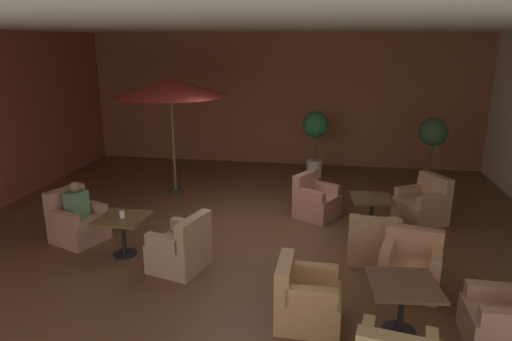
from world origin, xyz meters
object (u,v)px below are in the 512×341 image
at_px(armchair_front_right_east, 504,320).
at_px(armchair_mid_center_east, 315,201).
at_px(armchair_front_right_south, 410,268).
at_px(potted_tree_left_corner, 432,143).
at_px(armchair_front_left_east, 181,249).
at_px(potted_tree_mid_left, 315,134).
at_px(armchair_mid_center_north, 423,206).
at_px(armchair_front_right_west, 305,300).
at_px(cafe_table_front_left, 123,225).
at_px(patron_blue_shirt, 76,202).
at_px(armchair_mid_center_south, 373,242).
at_px(patio_umbrella_tall_red, 170,88).
at_px(iced_drink_cup, 122,214).
at_px(armchair_front_left_north, 77,222).
at_px(cafe_table_front_right, 403,294).
at_px(cafe_table_mid_center, 372,205).

height_order(armchair_front_right_east, armchair_mid_center_east, armchair_mid_center_east).
height_order(armchair_front_right_south, potted_tree_left_corner, potted_tree_left_corner).
height_order(armchair_front_left_east, potted_tree_mid_left, potted_tree_mid_left).
bearing_deg(armchair_mid_center_north, armchair_front_right_south, -103.88).
relative_size(armchair_front_right_west, potted_tree_mid_left, 0.48).
distance_m(cafe_table_front_left, armchair_mid_center_east, 3.76).
height_order(armchair_mid_center_north, potted_tree_mid_left, potted_tree_mid_left).
xyz_separation_m(armchair_front_left_east, patron_blue_shirt, (-2.09, 0.69, 0.40)).
bearing_deg(armchair_mid_center_north, armchair_mid_center_south, -121.15).
xyz_separation_m(armchair_front_right_south, armchair_mid_center_south, (-0.46, 0.76, 0.00)).
height_order(armchair_front_right_south, armchair_mid_center_north, armchair_mid_center_north).
height_order(armchair_mid_center_north, patio_umbrella_tall_red, patio_umbrella_tall_red).
bearing_deg(iced_drink_cup, patron_blue_shirt, 158.67).
distance_m(armchair_front_left_north, armchair_front_left_east, 2.25).
relative_size(armchair_front_right_east, patio_umbrella_tall_red, 0.31).
height_order(cafe_table_front_right, armchair_front_right_east, armchair_front_right_east).
bearing_deg(armchair_mid_center_north, patio_umbrella_tall_red, 169.73).
distance_m(patron_blue_shirt, iced_drink_cup, 1.10).
xyz_separation_m(armchair_front_right_south, cafe_table_mid_center, (-0.39, 1.95, 0.21)).
bearing_deg(armchair_front_right_south, armchair_front_left_north, 172.64).
bearing_deg(iced_drink_cup, cafe_table_mid_center, 22.14).
height_order(cafe_table_front_left, cafe_table_front_right, same).
bearing_deg(armchair_front_right_east, armchair_mid_center_east, 122.07).
xyz_separation_m(armchair_front_right_west, armchair_mid_center_south, (0.97, 1.85, -0.00)).
height_order(armchair_front_left_east, iced_drink_cup, armchair_front_left_east).
bearing_deg(cafe_table_mid_center, potted_tree_mid_left, 109.17).
bearing_deg(iced_drink_cup, armchair_front_left_north, 158.70).
relative_size(armchair_front_right_east, cafe_table_mid_center, 1.04).
height_order(armchair_mid_center_north, potted_tree_left_corner, potted_tree_left_corner).
distance_m(armchair_front_left_east, potted_tree_mid_left, 5.66).
relative_size(armchair_front_right_south, iced_drink_cup, 8.72).
height_order(patio_umbrella_tall_red, potted_tree_left_corner, patio_umbrella_tall_red).
distance_m(armchair_front_left_east, potted_tree_left_corner, 6.54).
height_order(armchair_front_left_north, armchair_mid_center_east, armchair_front_left_north).
height_order(armchair_front_right_west, armchair_mid_center_east, armchair_mid_center_east).
distance_m(cafe_table_mid_center, iced_drink_cup, 4.39).
relative_size(armchair_front_left_east, patron_blue_shirt, 1.49).
bearing_deg(armchair_mid_center_east, patron_blue_shirt, -155.70).
distance_m(armchair_front_right_west, patron_blue_shirt, 4.45).
bearing_deg(patio_umbrella_tall_red, potted_tree_mid_left, 29.46).
bearing_deg(cafe_table_mid_center, armchair_front_right_east, -67.83).
height_order(potted_tree_mid_left, iced_drink_cup, potted_tree_mid_left).
height_order(armchair_front_left_north, armchair_front_left_east, armchair_front_left_north).
bearing_deg(armchair_mid_center_east, potted_tree_left_corner, 39.63).
xyz_separation_m(armchair_front_right_west, armchair_mid_center_north, (2.05, 3.65, 0.03)).
bearing_deg(cafe_table_mid_center, armchair_mid_center_east, 150.83).
bearing_deg(patron_blue_shirt, armchair_front_left_north, 159.34).
xyz_separation_m(armchair_mid_center_north, patio_umbrella_tall_red, (-5.33, 0.97, 2.08)).
distance_m(armchair_front_left_east, iced_drink_cup, 1.17).
relative_size(cafe_table_front_right, armchair_mid_center_south, 1.06).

